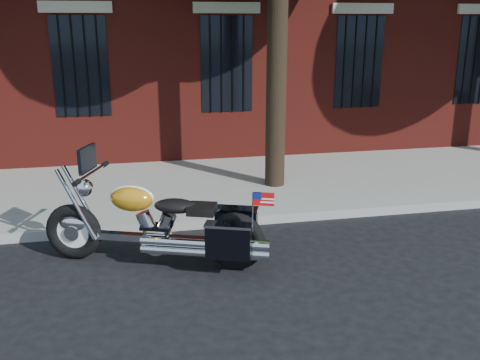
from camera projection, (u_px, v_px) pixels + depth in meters
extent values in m
plane|color=black|center=(295.00, 258.00, 7.22)|extent=(120.00, 120.00, 0.00)
cube|color=gray|center=(269.00, 218.00, 8.49)|extent=(40.00, 0.16, 0.15)
cube|color=gray|center=(244.00, 184.00, 10.26)|extent=(40.00, 3.60, 0.15)
cube|color=black|center=(226.00, 64.00, 11.39)|extent=(1.10, 0.14, 2.00)
cube|color=#B2A893|center=(226.00, 8.00, 11.04)|extent=(1.40, 0.20, 0.22)
cylinder|color=black|center=(227.00, 65.00, 11.32)|extent=(0.04, 0.04, 2.00)
cylinder|color=black|center=(277.00, 56.00, 9.33)|extent=(0.36, 0.36, 5.00)
torus|color=black|center=(74.00, 232.00, 7.10)|extent=(0.78, 0.43, 0.77)
torus|color=black|center=(235.00, 241.00, 6.79)|extent=(0.78, 0.43, 0.77)
cylinder|color=white|center=(74.00, 232.00, 7.10)|extent=(0.56, 0.26, 0.57)
cylinder|color=white|center=(235.00, 241.00, 6.79)|extent=(0.56, 0.26, 0.57)
ellipsoid|color=white|center=(73.00, 223.00, 7.07)|extent=(0.43, 0.28, 0.22)
ellipsoid|color=orange|center=(235.00, 231.00, 6.75)|extent=(0.43, 0.29, 0.22)
cube|color=white|center=(153.00, 238.00, 6.95)|extent=(1.65, 0.71, 0.09)
cylinder|color=white|center=(157.00, 240.00, 6.95)|extent=(0.42, 0.32, 0.37)
cylinder|color=white|center=(196.00, 248.00, 6.67)|extent=(1.38, 0.60, 0.10)
ellipsoid|color=orange|center=(132.00, 199.00, 6.84)|extent=(0.65, 0.50, 0.33)
ellipsoid|color=black|center=(175.00, 206.00, 6.77)|extent=(0.63, 0.50, 0.18)
cube|color=black|center=(236.00, 223.00, 7.04)|extent=(0.58, 0.36, 0.44)
cube|color=black|center=(229.00, 241.00, 6.47)|extent=(0.58, 0.36, 0.44)
cylinder|color=white|center=(92.00, 173.00, 6.82)|extent=(0.35, 0.85, 0.04)
sphere|color=white|center=(85.00, 188.00, 6.90)|extent=(0.29, 0.29, 0.23)
cube|color=black|center=(87.00, 159.00, 6.78)|extent=(0.20, 0.45, 0.32)
cube|color=red|center=(264.00, 199.00, 6.21)|extent=(0.24, 0.10, 0.16)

